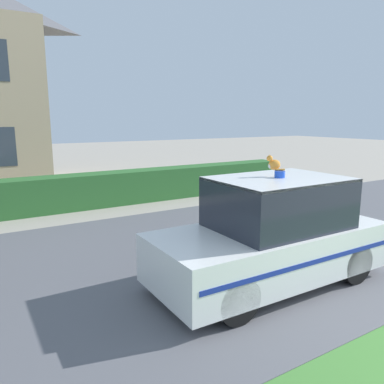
% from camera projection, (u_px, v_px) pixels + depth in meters
% --- Properties ---
extents(road_strip, '(28.00, 6.84, 0.01)m').
position_uv_depth(road_strip, '(228.00, 247.00, 7.68)').
color(road_strip, '#5B5B60').
rests_on(road_strip, ground).
extents(garden_hedge, '(12.48, 0.83, 1.00)m').
position_uv_depth(garden_hedge, '(117.00, 188.00, 11.53)').
color(garden_hedge, '#2D662D').
rests_on(garden_hedge, ground).
extents(police_car, '(3.82, 1.66, 1.79)m').
position_uv_depth(police_car, '(272.00, 235.00, 5.88)').
color(police_car, black).
rests_on(police_car, road_strip).
extents(cat, '(0.23, 0.23, 0.24)m').
position_uv_depth(cat, '(273.00, 164.00, 5.84)').
color(cat, orange).
rests_on(cat, police_car).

